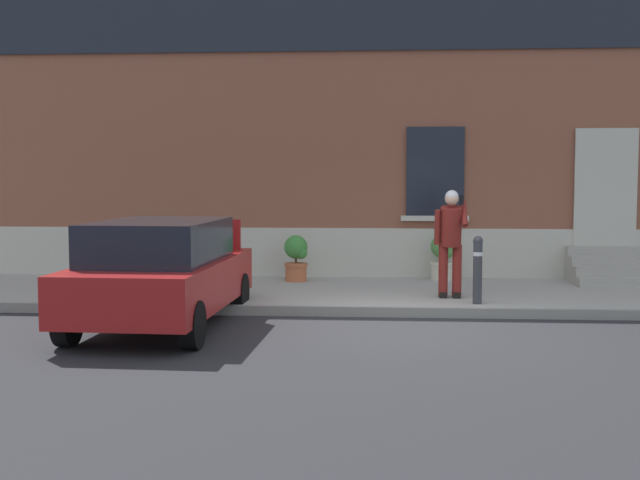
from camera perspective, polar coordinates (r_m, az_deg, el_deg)
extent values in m
plane|color=#232326|center=(11.34, 5.29, -6.22)|extent=(80.00, 80.00, 0.00)
cube|color=#99968E|center=(14.09, 5.07, -3.80)|extent=(24.00, 3.60, 0.15)
cube|color=gray|center=(12.25, 5.21, -5.06)|extent=(24.00, 0.12, 0.15)
cube|color=brown|center=(16.52, 5.02, 10.19)|extent=(24.00, 1.40, 7.50)
cube|color=#BCB7A8|center=(15.80, 4.98, -1.17)|extent=(24.00, 0.08, 1.10)
cube|color=brown|center=(16.28, 19.41, 3.31)|extent=(1.00, 0.08, 2.10)
cube|color=#BCB7A8|center=(16.26, 19.43, 3.48)|extent=(1.16, 0.06, 2.24)
cube|color=black|center=(15.75, 8.10, 4.80)|extent=(1.10, 0.06, 1.70)
cube|color=#BCB7A8|center=(15.74, 8.07, 1.52)|extent=(1.30, 0.12, 0.10)
cube|color=black|center=(16.01, 5.09, 15.62)|extent=(16.80, 0.06, 1.40)
cube|color=#9E998E|center=(15.35, 20.32, -2.80)|extent=(1.46, 0.32, 0.16)
cube|color=#9E998E|center=(15.64, 20.00, -2.36)|extent=(1.46, 0.32, 0.32)
cube|color=#9E998E|center=(15.94, 19.70, -1.94)|extent=(1.46, 0.32, 0.48)
cube|color=#9E998E|center=(16.24, 19.40, -1.54)|extent=(1.46, 0.32, 0.64)
cube|color=maroon|center=(11.52, -10.99, -2.99)|extent=(1.88, 4.06, 0.64)
cube|color=black|center=(11.32, -11.25, -0.07)|extent=(1.62, 2.45, 0.56)
cube|color=black|center=(13.47, -8.46, -2.82)|extent=(1.66, 0.16, 0.20)
cube|color=yellow|center=(13.45, -8.47, -2.06)|extent=(0.52, 0.04, 0.12)
cube|color=#B21414|center=(13.63, -11.56, -0.92)|extent=(0.16, 0.05, 0.18)
cube|color=#B21414|center=(13.25, -5.33, -1.00)|extent=(0.16, 0.05, 0.18)
cube|color=maroon|center=(13.15, -8.79, 0.15)|extent=(1.49, 0.11, 0.60)
cylinder|color=black|center=(10.54, -17.36, -5.56)|extent=(0.22, 0.61, 0.60)
cylinder|color=black|center=(10.02, -8.94, -5.93)|extent=(0.22, 0.61, 0.60)
cylinder|color=black|center=(13.13, -12.50, -3.51)|extent=(0.22, 0.61, 0.60)
cylinder|color=black|center=(12.71, -5.67, -3.69)|extent=(0.22, 0.61, 0.60)
cylinder|color=#333338|center=(12.67, 11.01, -2.29)|extent=(0.14, 0.14, 0.95)
sphere|color=#333338|center=(12.62, 11.05, -0.06)|extent=(0.15, 0.15, 0.15)
cylinder|color=silver|center=(12.64, 11.03, -0.96)|extent=(0.15, 0.15, 0.06)
cylinder|color=#333338|center=(12.80, -6.66, -2.17)|extent=(0.14, 0.14, 0.95)
sphere|color=#333338|center=(12.75, -6.68, 0.04)|extent=(0.15, 0.15, 0.15)
cylinder|color=silver|center=(12.77, -6.67, -0.86)|extent=(0.15, 0.15, 0.06)
cylinder|color=maroon|center=(13.19, 8.65, -2.10)|extent=(0.15, 0.15, 0.82)
cube|color=black|center=(13.30, 8.61, -3.79)|extent=(0.12, 0.28, 0.10)
cylinder|color=maroon|center=(13.21, 9.60, -2.11)|extent=(0.15, 0.15, 0.82)
cube|color=black|center=(13.32, 9.56, -3.79)|extent=(0.12, 0.28, 0.10)
cylinder|color=maroon|center=(13.08, 9.19, 0.97)|extent=(0.34, 0.46, 0.68)
sphere|color=tan|center=(12.96, 9.25, 2.89)|extent=(0.22, 0.22, 0.22)
sphere|color=silver|center=(12.96, 9.25, 3.02)|extent=(0.21, 0.21, 0.21)
cylinder|color=maroon|center=(13.01, 8.24, 0.90)|extent=(0.09, 0.20, 0.57)
cylinder|color=maroon|center=(13.03, 10.10, 1.85)|extent=(0.09, 0.41, 0.43)
cube|color=black|center=(12.96, 9.92, 2.79)|extent=(0.07, 0.02, 0.15)
cylinder|color=#606B38|center=(16.01, -11.38, -1.99)|extent=(0.40, 0.40, 0.34)
cylinder|color=#606B38|center=(15.99, -11.39, -1.50)|extent=(0.44, 0.44, 0.05)
cylinder|color=#47331E|center=(15.98, -11.40, -0.96)|extent=(0.04, 0.04, 0.24)
sphere|color=#387F33|center=(15.96, -11.41, -0.32)|extent=(0.44, 0.44, 0.44)
sphere|color=#387F33|center=(15.90, -11.10, -0.69)|extent=(0.24, 0.24, 0.24)
cylinder|color=#B25B38|center=(15.16, -1.70, -2.27)|extent=(0.40, 0.40, 0.34)
cylinder|color=#B25B38|center=(15.15, -1.71, -1.74)|extent=(0.44, 0.44, 0.05)
cylinder|color=#47331E|center=(15.13, -1.71, -1.18)|extent=(0.04, 0.04, 0.24)
sphere|color=#387F33|center=(15.11, -1.71, -0.50)|extent=(0.44, 0.44, 0.44)
sphere|color=#387F33|center=(15.06, -1.35, -0.89)|extent=(0.24, 0.24, 0.24)
cylinder|color=beige|center=(15.49, 8.57, -2.17)|extent=(0.40, 0.40, 0.34)
cylinder|color=beige|center=(15.47, 8.57, -1.66)|extent=(0.44, 0.44, 0.05)
cylinder|color=#47331E|center=(15.46, 8.58, -1.10)|extent=(0.04, 0.04, 0.24)
sphere|color=#4C843D|center=(15.44, 8.59, -0.44)|extent=(0.44, 0.44, 0.44)
sphere|color=#4C843D|center=(15.41, 8.97, -0.83)|extent=(0.24, 0.24, 0.24)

